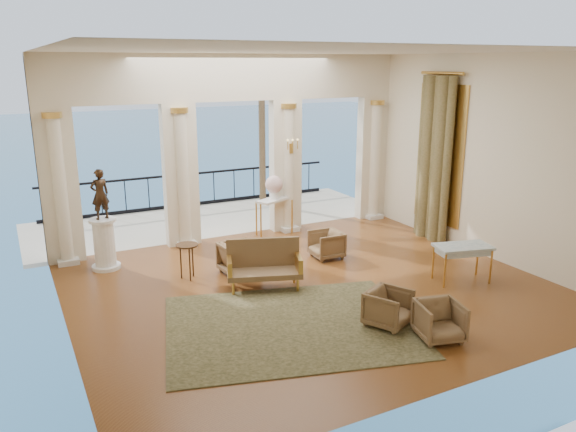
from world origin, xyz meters
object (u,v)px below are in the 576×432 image
armchair_a (388,306)px  console_table (274,205)px  armchair_c (326,243)px  side_table (187,249)px  statue (100,194)px  pedestal (105,245)px  settee (264,264)px  game_table (463,249)px  armchair_d (239,256)px  armchair_b (440,319)px

armchair_a → console_table: 5.62m
armchair_c → side_table: size_ratio=0.92×
statue → side_table: statue is taller
statue → side_table: size_ratio=1.44×
pedestal → side_table: pedestal is taller
pedestal → settee: bearing=-43.8°
armchair_a → console_table: console_table is taller
armchair_a → pedestal: bearing=100.2°
pedestal → side_table: bearing=-44.6°
side_table → settee: bearing=-42.9°
armchair_c → game_table: 3.02m
game_table → armchair_d: bearing=162.0°
settee → pedestal: 3.60m
settee → statue: 3.79m
armchair_a → statue: size_ratio=0.65×
armchair_b → side_table: (-2.77, 4.38, 0.29)m
console_table → side_table: 3.53m
armchair_c → pedestal: bearing=-106.0°
armchair_b → side_table: 5.19m
armchair_d → armchair_c: bearing=-95.1°
settee → console_table: 3.55m
settee → side_table: bearing=156.6°
armchair_d → statue: statue is taller
armchair_c → game_table: (1.70, -2.47, 0.34)m
armchair_b → armchair_d: (-1.72, 4.18, 0.02)m
armchair_b → pedestal: size_ratio=0.63×
statue → settee: bearing=124.2°
settee → statue: bearing=155.6°
armchair_d → pedestal: 2.92m
settee → statue: size_ratio=1.47×
armchair_a → armchair_c: 3.51m
settee → game_table: size_ratio=1.29×
armchair_b → console_table: console_table is taller
armchair_c → pedestal: (-4.58, 1.57, 0.19)m
armchair_a → side_table: bearing=96.3°
armchair_d → statue: 3.18m
side_table → game_table: bearing=-28.6°
armchair_b → statue: (-4.17, 5.76, 1.30)m
armchair_a → pedestal: size_ratio=0.62×
armchair_a → armchair_d: bearing=84.1°
pedestal → console_table: size_ratio=1.04×
armchair_a → side_table: 4.31m
game_table → pedestal: bearing=161.9°
statue → side_table: (1.40, -1.38, -1.01)m
armchair_b → settee: settee is taller
armchair_b → statue: size_ratio=0.65×
settee → console_table: size_ratio=1.47×
armchair_a → console_table: size_ratio=0.65×
armchair_b → side_table: side_table is taller
armchair_c → armchair_b: bearing=-2.7°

